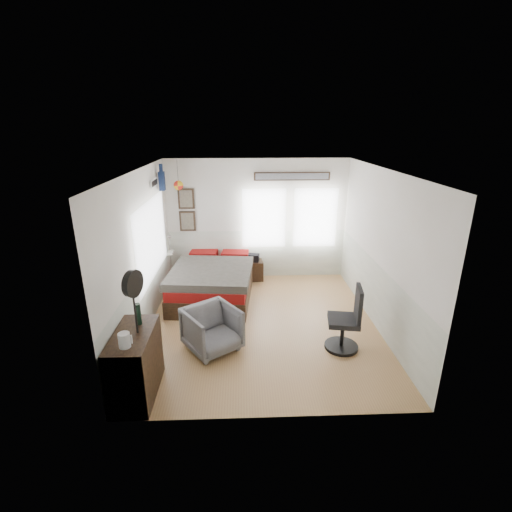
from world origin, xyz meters
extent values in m
cube|color=#A9774A|center=(0.00, 0.00, -0.01)|extent=(4.00, 4.50, 0.01)
cube|color=beige|center=(0.00, 2.25, 1.35)|extent=(4.00, 0.02, 2.70)
cube|color=beige|center=(0.00, -2.25, 1.35)|extent=(4.00, 0.02, 2.70)
cube|color=beige|center=(-2.00, 0.00, 1.35)|extent=(0.02, 4.50, 2.70)
cube|color=beige|center=(2.00, 0.00, 1.35)|extent=(0.02, 4.50, 2.70)
cube|color=white|center=(0.00, 0.00, 2.70)|extent=(4.00, 4.50, 0.02)
cube|color=#B2B8A8|center=(0.00, 2.24, 0.55)|extent=(4.00, 0.01, 1.10)
cube|color=#B2B8A8|center=(-1.99, 0.00, 0.55)|extent=(0.01, 4.50, 1.10)
cube|color=#B2B8A8|center=(1.99, 0.00, 0.55)|extent=(0.01, 4.50, 1.10)
cube|color=silver|center=(-1.96, 0.55, 1.45)|extent=(0.03, 2.20, 1.35)
cube|color=silver|center=(0.15, 2.21, 1.40)|extent=(0.95, 0.03, 1.30)
cube|color=silver|center=(1.30, 2.21, 1.40)|extent=(0.95, 0.03, 1.30)
cube|color=#382517|center=(-1.55, 2.21, 1.35)|extent=(0.35, 0.03, 0.45)
cube|color=#382517|center=(-1.55, 2.21, 1.85)|extent=(0.35, 0.03, 0.45)
cube|color=#7F7259|center=(-1.55, 2.20, 1.35)|extent=(0.27, 0.01, 0.37)
cube|color=#7F7259|center=(-1.55, 2.20, 1.85)|extent=(0.27, 0.01, 0.37)
cube|color=#382517|center=(0.75, 2.21, 2.32)|extent=(1.65, 0.03, 0.18)
cube|color=gray|center=(0.75, 2.20, 2.32)|extent=(1.58, 0.01, 0.13)
cube|color=white|center=(-1.97, 1.15, 2.35)|extent=(0.02, 0.48, 0.14)
sphere|color=red|center=(-1.65, 1.95, 2.18)|extent=(0.20, 0.20, 0.20)
cube|color=black|center=(-0.94, 1.20, 0.17)|extent=(1.71, 2.29, 0.34)
cube|color=maroon|center=(-0.94, 1.20, 0.44)|extent=(1.67, 2.25, 0.19)
cube|color=#4F4C42|center=(-0.94, 0.96, 0.61)|extent=(1.72, 1.75, 0.15)
cube|color=maroon|center=(-1.30, 2.06, 0.61)|extent=(0.62, 0.42, 0.15)
cube|color=maroon|center=(-0.59, 2.06, 0.61)|extent=(0.62, 0.42, 0.15)
cube|color=black|center=(-1.74, -1.74, 0.45)|extent=(0.48, 1.00, 0.90)
imported|color=#55555D|center=(-0.83, -0.75, 0.35)|extent=(1.06, 1.06, 0.70)
cube|color=black|center=(-0.11, 2.04, 0.22)|extent=(0.48, 0.39, 0.45)
cylinder|color=black|center=(1.21, -0.80, 0.03)|extent=(0.53, 0.53, 0.05)
cylinder|color=black|center=(1.21, -0.80, 0.25)|extent=(0.06, 0.06, 0.41)
cube|color=black|center=(1.21, -0.80, 0.49)|extent=(0.54, 0.54, 0.08)
cube|color=black|center=(1.42, -0.84, 0.79)|extent=(0.13, 0.43, 0.53)
cylinder|color=silver|center=(-1.74, -2.04, 0.99)|extent=(0.14, 0.14, 0.18)
cube|color=silver|center=(-1.65, -2.04, 1.00)|extent=(0.02, 0.02, 0.11)
cylinder|color=black|center=(-1.71, -1.50, 1.05)|extent=(0.07, 0.07, 0.29)
cylinder|color=black|center=(-1.67, -1.72, 1.23)|extent=(0.03, 0.03, 0.65)
cylinder|color=black|center=(-1.67, -1.72, 1.57)|extent=(0.16, 0.33, 0.33)
cylinder|color=black|center=(-1.63, -1.72, 1.57)|extent=(0.13, 0.34, 0.35)
cube|color=black|center=(-0.11, 2.04, 0.53)|extent=(0.31, 0.24, 0.17)
camera|label=1|loc=(-0.35, -5.84, 3.36)|focal=26.00mm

